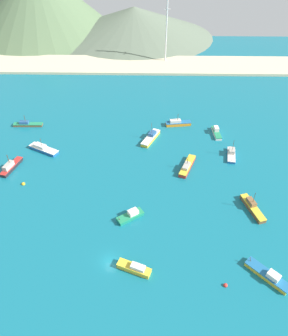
# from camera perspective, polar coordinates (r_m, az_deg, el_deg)

# --- Properties ---
(ground) EXTENTS (260.00, 280.00, 0.50)m
(ground) POSITION_cam_1_polar(r_m,az_deg,el_deg) (96.65, -4.33, -1.65)
(ground) COLOR #146B7F
(fishing_boat_0) EXTENTS (8.89, 9.11, 2.31)m
(fishing_boat_0) POSITION_cam_1_polar(r_m,az_deg,el_deg) (78.05, 21.46, -17.52)
(fishing_boat_0) COLOR gold
(fishing_boat_0) RESTS_ON ground
(fishing_boat_1) EXTENTS (4.40, 9.73, 5.59)m
(fishing_boat_1) POSITION_cam_1_polar(r_m,az_deg,el_deg) (106.68, -22.86, 0.24)
(fishing_boat_1) COLOR #232328
(fishing_boat_1) RESTS_ON ground
(fishing_boat_2) EXTENTS (6.96, 11.01, 6.42)m
(fishing_boat_2) POSITION_cam_1_polar(r_m,az_deg,el_deg) (111.79, 1.24, 5.53)
(fishing_boat_2) COLOR gold
(fishing_boat_2) RESTS_ON ground
(fishing_boat_4) EXTENTS (11.00, 7.55, 4.74)m
(fishing_boat_4) POSITION_cam_1_polar(r_m,az_deg,el_deg) (111.57, -17.70, 3.34)
(fishing_boat_4) COLOR #1E5BA8
(fishing_boat_4) RESTS_ON ground
(fishing_boat_5) EXTENTS (10.87, 2.36, 4.46)m
(fishing_boat_5) POSITION_cam_1_polar(r_m,az_deg,el_deg) (127.39, -20.27, 7.42)
(fishing_boat_5) COLOR brown
(fishing_boat_5) RESTS_ON ground
(fishing_boat_6) EXTENTS (9.72, 3.72, 4.89)m
(fishing_boat_6) POSITION_cam_1_polar(r_m,az_deg,el_deg) (120.54, 6.10, 8.06)
(fishing_boat_6) COLOR orange
(fishing_boat_6) RESTS_ON ground
(fishing_boat_7) EXTENTS (4.94, 10.45, 5.87)m
(fishing_boat_7) POSITION_cam_1_polar(r_m,az_deg,el_deg) (90.53, 18.94, -6.69)
(fishing_boat_7) COLOR brown
(fishing_boat_7) RESTS_ON ground
(fishing_boat_8) EXTENTS (7.42, 6.09, 2.28)m
(fishing_boat_8) POSITION_cam_1_polar(r_m,az_deg,el_deg) (83.82, -2.38, -8.52)
(fishing_boat_8) COLOR #198466
(fishing_boat_8) RESTS_ON ground
(fishing_boat_9) EXTENTS (3.88, 8.58, 6.13)m
(fishing_boat_9) POSITION_cam_1_polar(r_m,az_deg,el_deg) (107.76, 15.46, 2.44)
(fishing_boat_9) COLOR #1E5BA8
(fishing_boat_9) RESTS_ON ground
(fishing_boat_10) EXTENTS (2.65, 8.41, 2.46)m
(fishing_boat_10) POSITION_cam_1_polar(r_m,az_deg,el_deg) (117.62, 12.90, 6.33)
(fishing_boat_10) COLOR silver
(fishing_boat_10) RESTS_ON ground
(fishing_boat_11) EXTENTS (6.25, 10.98, 4.68)m
(fishing_boat_11) POSITION_cam_1_polar(r_m,az_deg,el_deg) (99.65, 7.79, 0.34)
(fishing_boat_11) COLOR red
(fishing_boat_11) RESTS_ON ground
(fishing_boat_12) EXTENTS (8.08, 4.82, 2.11)m
(fishing_boat_12) POSITION_cam_1_polar(r_m,az_deg,el_deg) (74.08, -1.69, -17.57)
(fishing_boat_12) COLOR gold
(fishing_boat_12) RESTS_ON ground
(buoy_0) EXTENTS (0.91, 0.91, 0.91)m
(buoy_0) POSITION_cam_1_polar(r_m,az_deg,el_deg) (74.69, 14.46, -19.78)
(buoy_0) COLOR red
(buoy_0) RESTS_ON ground
(buoy_1) EXTENTS (1.05, 1.05, 1.05)m
(buoy_1) POSITION_cam_1_polar(r_m,az_deg,el_deg) (99.97, -20.90, -2.70)
(buoy_1) COLOR gold
(buoy_1) RESTS_ON ground
(beach_strip) EXTENTS (247.00, 24.26, 1.20)m
(beach_strip) POSITION_cam_1_polar(r_m,az_deg,el_deg) (172.94, -1.91, 18.08)
(beach_strip) COLOR beige
(beach_strip) RESTS_ON ground
(hill_central) EXTENTS (100.55, 100.55, 17.24)m
(hill_central) POSITION_cam_1_polar(r_m,az_deg,el_deg) (219.66, -1.80, 24.88)
(hill_central) COLOR #60705B
(hill_central) RESTS_ON ground
(radio_tower) EXTENTS (3.17, 2.54, 31.70)m
(radio_tower) POSITION_cam_1_polar(r_m,az_deg,el_deg) (172.97, 4.05, 23.45)
(radio_tower) COLOR silver
(radio_tower) RESTS_ON ground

